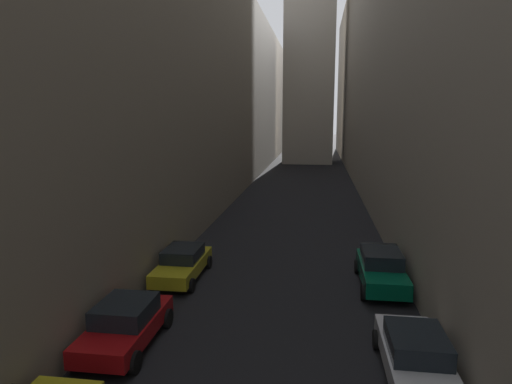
{
  "coord_description": "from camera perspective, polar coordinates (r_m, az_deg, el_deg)",
  "views": [
    {
      "loc": [
        1.56,
        5.47,
        7.35
      ],
      "look_at": [
        0.0,
        16.61,
        5.38
      ],
      "focal_mm": 31.02,
      "sensor_mm": 36.0,
      "label": 1
    }
  ],
  "objects": [
    {
      "name": "ground_plane",
      "position": [
        43.19,
        5.76,
        0.07
      ],
      "size": [
        264.0,
        264.0,
        0.0
      ],
      "primitive_type": "plane",
      "color": "black"
    },
    {
      "name": "building_block_left",
      "position": [
        46.89,
        -10.3,
        12.9
      ],
      "size": [
        14.82,
        108.0,
        19.83
      ],
      "primitive_type": "cube",
      "color": "#756B5B",
      "rests_on": "ground"
    },
    {
      "name": "parked_car_right_third",
      "position": [
        13.92,
        19.84,
        -19.11
      ],
      "size": [
        1.89,
        4.32,
        1.43
      ],
      "rotation": [
        0.0,
        0.0,
        1.57
      ],
      "color": "#B7B7BC",
      "rests_on": "ground"
    },
    {
      "name": "building_block_right",
      "position": [
        46.21,
        22.75,
        15.73
      ],
      "size": [
        14.42,
        108.0,
        25.25
      ],
      "primitive_type": "cube",
      "color": "gray",
      "rests_on": "ground"
    },
    {
      "name": "parked_car_left_far",
      "position": [
        20.57,
        -9.45,
        -9.0
      ],
      "size": [
        1.9,
        4.41,
        1.42
      ],
      "rotation": [
        0.0,
        0.0,
        1.57
      ],
      "color": "#A59919",
      "rests_on": "ground"
    },
    {
      "name": "parked_car_left_third",
      "position": [
        15.31,
        -16.47,
        -15.95
      ],
      "size": [
        1.99,
        4.14,
        1.49
      ],
      "rotation": [
        0.0,
        0.0,
        1.57
      ],
      "color": "maroon",
      "rests_on": "ground"
    },
    {
      "name": "parked_car_right_far",
      "position": [
        20.09,
        15.85,
        -9.43
      ],
      "size": [
        1.96,
        4.55,
        1.59
      ],
      "rotation": [
        0.0,
        0.0,
        1.57
      ],
      "color": "#05472D",
      "rests_on": "ground"
    }
  ]
}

